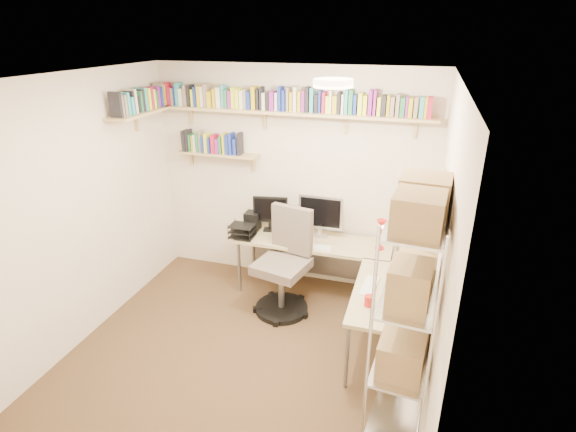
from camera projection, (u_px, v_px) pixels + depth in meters
The scene contains 6 objects.
ground at pixel (247, 350), 4.28m from camera, with size 3.20×3.20×0.00m, color #45301D.
room_shell at pixel (241, 198), 3.68m from camera, with size 3.24×3.04×2.52m.
wall_shelves at pixel (246, 111), 4.76m from camera, with size 3.12×1.09×0.80m.
corner_desk at pixel (320, 251), 4.75m from camera, with size 2.04×1.69×1.15m.
office_chair at pixel (285, 269), 4.75m from camera, with size 0.61×0.62×1.14m.
wire_rack at pixel (411, 286), 2.96m from camera, with size 0.45×0.82×1.97m.
Camera 1 is at (1.38, -3.19, 2.83)m, focal length 28.00 mm.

